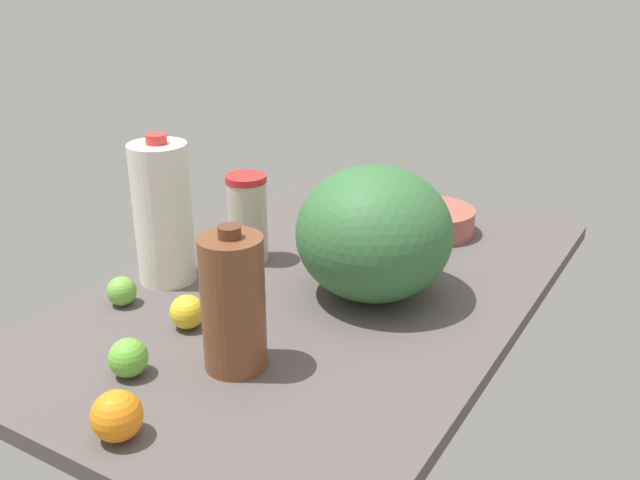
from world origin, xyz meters
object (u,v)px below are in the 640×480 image
object	(u,v)px
mixing_bowl	(433,220)
lime_near_front	(243,288)
milk_jug	(163,213)
watermelon	(374,233)
orange_far_back	(115,415)
chocolate_milk_jug	(233,303)
lime_loose	(122,291)
lemon_by_jug	(187,312)
tumbler_cup	(248,218)
lime_beside_bowl	(128,358)

from	to	relation	value
mixing_bowl	lime_near_front	size ratio (longest dim) A/B	3.64
milk_jug	watermelon	size ratio (longest dim) A/B	1.01
lime_near_front	orange_far_back	world-z (taller)	orange_far_back
mixing_bowl	chocolate_milk_jug	world-z (taller)	chocolate_milk_jug
lime_loose	orange_far_back	distance (cm)	39.64
lemon_by_jug	lime_near_front	bearing A→B (deg)	170.65
chocolate_milk_jug	tumbler_cup	distance (cm)	41.11
lime_loose	lemon_by_jug	bearing A→B (deg)	88.57
mixing_bowl	lime_loose	bearing A→B (deg)	-29.56
chocolate_milk_jug	lime_loose	bearing A→B (deg)	-100.57
lemon_by_jug	lime_loose	size ratio (longest dim) A/B	1.10
milk_jug	orange_far_back	xyz separation A→B (cm)	(41.10, 27.75, -10.48)
lime_near_front	lemon_by_jug	xyz separation A→B (cm)	(13.29, -2.19, 0.45)
chocolate_milk_jug	orange_far_back	bearing A→B (deg)	-7.66
lime_loose	mixing_bowl	bearing A→B (deg)	150.44
lime_beside_bowl	orange_far_back	distance (cm)	15.25
tumbler_cup	lime_near_front	world-z (taller)	tumbler_cup
watermelon	tumbler_cup	xyz separation A→B (cm)	(-1.01, -29.84, -3.22)
tumbler_cup	orange_far_back	distance (cm)	60.58
orange_far_back	milk_jug	bearing A→B (deg)	-145.97
tumbler_cup	lime_near_front	xyz separation A→B (cm)	(15.75, 10.12, -6.81)
tumbler_cup	lime_near_front	distance (cm)	19.92
watermelon	lemon_by_jug	world-z (taller)	watermelon
mixing_bowl	lime_near_front	bearing A→B (deg)	-19.22
watermelon	chocolate_milk_jug	size ratio (longest dim) A/B	1.22
lime_near_front	mixing_bowl	bearing A→B (deg)	160.78
watermelon	chocolate_milk_jug	world-z (taller)	watermelon
chocolate_milk_jug	lime_near_front	xyz separation A→B (cm)	(-18.61, -12.38, -8.58)
tumbler_cup	lime_loose	distance (cm)	30.51
milk_jug	lemon_by_jug	world-z (taller)	milk_jug
watermelon	lemon_by_jug	distance (cm)	36.85
orange_far_back	lime_beside_bowl	bearing A→B (deg)	-141.38
watermelon	lime_near_front	world-z (taller)	watermelon
mixing_bowl	lime_loose	distance (cm)	72.58
lemon_by_jug	lime_loose	world-z (taller)	lemon_by_jug
lime_beside_bowl	chocolate_milk_jug	bearing A→B (deg)	130.69
watermelon	lime_beside_bowl	world-z (taller)	watermelon
chocolate_milk_jug	lemon_by_jug	size ratio (longest dim) A/B	3.94
chocolate_milk_jug	lime_beside_bowl	world-z (taller)	chocolate_milk_jug
milk_jug	lime_beside_bowl	bearing A→B (deg)	31.99
lime_loose	lime_beside_bowl	bearing A→B (deg)	47.59
tumbler_cup	lime_beside_bowl	distance (cm)	46.67
tumbler_cup	watermelon	bearing A→B (deg)	88.07
mixing_bowl	orange_far_back	bearing A→B (deg)	-5.11
mixing_bowl	lime_beside_bowl	bearing A→B (deg)	-12.53
watermelon	lime_loose	size ratio (longest dim) A/B	5.31
watermelon	mixing_bowl	world-z (taller)	watermelon
lemon_by_jug	orange_far_back	distance (cm)	30.31
watermelon	lime_loose	bearing A→B (deg)	-53.98
lime_beside_bowl	milk_jug	bearing A→B (deg)	-148.01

